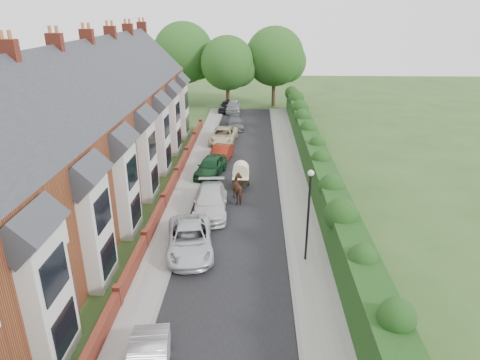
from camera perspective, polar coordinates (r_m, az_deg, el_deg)
The scene contains 23 objects.
ground at distance 19.90m, azimuth -0.29°, elevation -16.80°, with size 140.00×140.00×0.00m, color #2D4C1E.
road at distance 29.29m, azimuth -0.36°, elevation -3.13°, with size 6.00×58.00×0.02m, color black.
pavement_hedge_side at distance 29.39m, azimuth 7.67°, elevation -3.14°, with size 2.20×58.00×0.12m, color gray.
pavement_house_side at distance 29.68m, azimuth -7.81°, elevation -2.89°, with size 1.70×58.00×0.12m, color gray.
kerb_hedge_side at distance 29.30m, azimuth 5.62°, elevation -3.11°, with size 0.18×58.00×0.13m, color gray.
kerb_house_side at distance 29.55m, azimuth -6.28°, elevation -2.92°, with size 0.18×58.00×0.13m, color gray.
hedge at distance 29.01m, azimuth 11.36°, elevation -0.41°, with size 2.10×58.00×2.85m.
terrace_row at distance 29.08m, azimuth -21.41°, elevation 4.54°, with size 9.05×40.50×11.50m.
garden_wall_row at distance 28.81m, azimuth -10.14°, elevation -2.96°, with size 0.35×40.35×1.10m.
lamppost at distance 21.70m, azimuth 9.16°, elevation -3.28°, with size 0.32×0.32×5.16m.
tree_far_left at distance 56.06m, azimuth -1.31°, elevation 15.16°, with size 7.14×6.80×9.29m.
tree_far_right at distance 57.94m, azimuth 5.02°, elevation 15.91°, with size 7.98×7.60×10.31m.
tree_far_back at distance 59.56m, azimuth -7.09°, elevation 16.29°, with size 8.40×8.00×10.82m.
car_silver_b at distance 23.68m, azimuth -6.71°, elevation -7.87°, with size 2.41×5.23×1.45m, color silver.
car_white at distance 27.81m, azimuth -3.98°, elevation -2.90°, with size 2.14×5.26×1.53m, color silver.
car_green at distance 33.96m, azimuth -3.94°, elevation 1.84°, with size 1.80×4.48×1.53m, color #0F3418.
car_red at distance 37.19m, azimuth -2.51°, elevation 3.55°, with size 1.42×4.07×1.34m, color maroon.
car_beige at distance 42.32m, azimuth -2.23°, elevation 5.93°, with size 2.38×5.16×1.43m, color beige.
car_grey at distance 47.65m, azimuth -0.66°, elevation 7.71°, with size 1.80×4.43×1.29m, color #4F5255.
car_black at distance 55.46m, azimuth -1.72°, elevation 9.86°, with size 1.73×4.30×1.47m, color black.
horse at distance 29.38m, azimuth -0.06°, elevation -1.18°, with size 0.95×2.09×1.76m, color #4B2C1B.
horse_cart at distance 31.36m, azimuth 0.10°, elevation 0.88°, with size 1.25×2.76×1.99m.
car_extra_far at distance 55.11m, azimuth -0.92°, elevation 9.80°, with size 1.77×4.40×1.50m, color #A6A9AD.
Camera 1 is at (0.68, -15.47, 12.50)m, focal length 32.00 mm.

